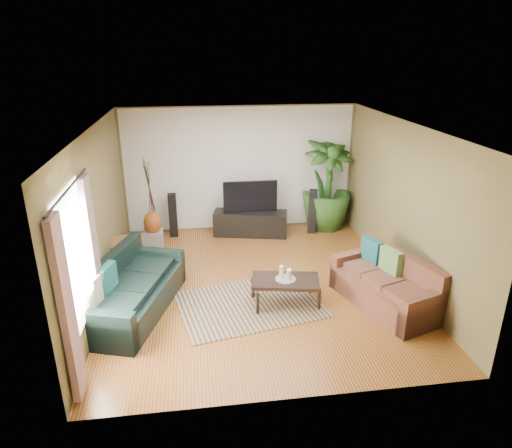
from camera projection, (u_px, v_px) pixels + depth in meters
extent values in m
plane|color=#9E6429|center=(258.00, 285.00, 7.84)|extent=(5.50, 5.50, 0.00)
plane|color=white|center=(258.00, 127.00, 6.87)|extent=(5.50, 5.50, 0.00)
plane|color=brown|center=(240.00, 169.00, 9.89)|extent=(5.00, 0.00, 5.00)
plane|color=brown|center=(295.00, 298.00, 4.82)|extent=(5.00, 0.00, 5.00)
plane|color=brown|center=(98.00, 219.00, 7.03)|extent=(0.00, 5.50, 5.50)
plane|color=brown|center=(404.00, 204.00, 7.68)|extent=(0.00, 5.50, 5.50)
plane|color=white|center=(240.00, 169.00, 9.88)|extent=(4.90, 0.00, 4.90)
plane|color=white|center=(75.00, 261.00, 5.54)|extent=(0.00, 1.80, 1.80)
cube|color=gray|center=(67.00, 311.00, 4.94)|extent=(0.08, 0.35, 2.20)
cube|color=gray|center=(93.00, 253.00, 6.33)|extent=(0.08, 0.35, 2.20)
cylinder|color=black|center=(68.00, 189.00, 5.22)|extent=(0.03, 1.90, 0.03)
cube|color=black|center=(133.00, 287.00, 6.93)|extent=(1.56, 2.37, 0.85)
cube|color=brown|center=(385.00, 281.00, 7.08)|extent=(1.33, 1.94, 0.85)
cube|color=#9E825D|center=(250.00, 304.00, 7.25)|extent=(2.46, 1.96, 0.01)
cube|color=black|center=(285.00, 291.00, 7.21)|extent=(1.13, 0.75, 0.43)
cylinder|color=gray|center=(286.00, 279.00, 7.13)|extent=(0.32, 0.32, 0.01)
cylinder|color=white|center=(282.00, 272.00, 7.11)|extent=(0.07, 0.07, 0.21)
cylinder|color=#F3EBCD|center=(289.00, 275.00, 7.07)|extent=(0.07, 0.07, 0.16)
cylinder|color=#F1E3CC|center=(289.00, 273.00, 7.17)|extent=(0.07, 0.07, 0.13)
cube|color=black|center=(250.00, 223.00, 9.86)|extent=(1.63, 0.80, 0.52)
cube|color=black|center=(250.00, 197.00, 9.67)|extent=(1.15, 0.06, 0.68)
cube|color=black|center=(173.00, 215.00, 9.72)|extent=(0.17, 0.19, 0.95)
cube|color=black|center=(313.00, 211.00, 9.92)|extent=(0.22, 0.24, 0.97)
imported|color=#25501A|center=(327.00, 184.00, 10.03)|extent=(1.36, 1.36, 2.00)
cylinder|color=black|center=(325.00, 221.00, 10.35)|extent=(0.37, 0.37, 0.29)
cube|color=gray|center=(154.00, 240.00, 9.21)|extent=(0.40, 0.40, 0.38)
ellipsoid|color=brown|center=(152.00, 223.00, 9.08)|extent=(0.34, 0.34, 0.48)
cube|color=olive|center=(128.00, 255.00, 8.29)|extent=(0.60, 0.60, 0.58)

